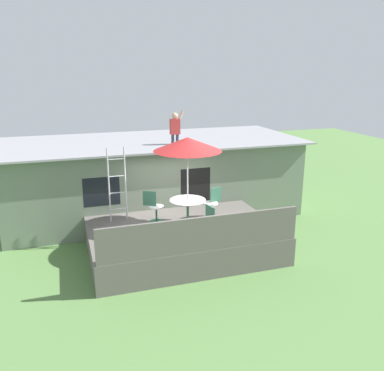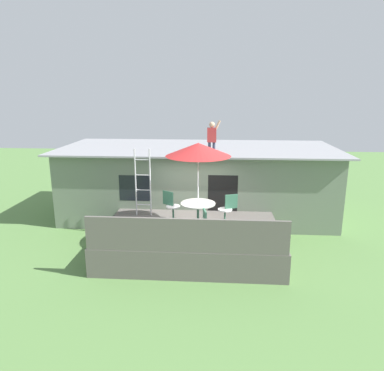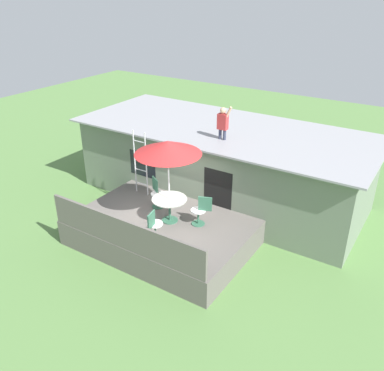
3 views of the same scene
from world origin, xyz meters
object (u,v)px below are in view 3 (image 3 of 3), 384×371
object	(u,v)px
patio_umbrella	(168,147)
patio_chair_left	(157,193)
patio_chair_near	(154,225)
step_ladder	(141,163)
person_figure	(223,121)
patio_table	(170,203)
patio_chair_right	(201,211)

from	to	relation	value
patio_umbrella	patio_chair_left	distance (m)	2.15
patio_chair_left	patio_chair_near	bearing A→B (deg)	-24.14
step_ladder	person_figure	distance (m)	3.02
person_figure	patio_chair_left	bearing A→B (deg)	-121.97
patio_chair_near	patio_table	bearing A→B (deg)	-0.00
patio_chair_right	patio_chair_near	xyz separation A→B (m)	(-0.66, -1.38, 0.00)
patio_table	patio_chair_near	distance (m)	1.08
person_figure	patio_chair_near	xyz separation A→B (m)	(-0.13, -3.54, -2.04)
patio_umbrella	person_figure	world-z (taller)	person_figure
patio_table	patio_chair_left	size ratio (longest dim) A/B	1.13
patio_chair_left	patio_chair_near	distance (m)	1.92
step_ladder	patio_chair_near	world-z (taller)	step_ladder
patio_chair_left	patio_chair_right	world-z (taller)	same
patio_table	patio_umbrella	size ratio (longest dim) A/B	0.41
patio_table	person_figure	world-z (taller)	person_figure
patio_chair_left	patio_chair_right	size ratio (longest dim) A/B	1.00
person_figure	patio_chair_right	xyz separation A→B (m)	(0.53, -2.16, -2.04)
patio_chair_near	patio_umbrella	bearing A→B (deg)	-0.00
patio_table	patio_chair_near	size ratio (longest dim) A/B	1.13
step_ladder	patio_umbrella	bearing A→B (deg)	-27.50
patio_umbrella	person_figure	distance (m)	2.52
step_ladder	person_figure	size ratio (longest dim) A/B	1.98
patio_chair_left	patio_chair_right	bearing A→B (deg)	24.65
patio_table	patio_chair_right	bearing A→B (deg)	20.34
patio_umbrella	patio_chair_near	world-z (taller)	patio_umbrella
patio_table	step_ladder	bearing A→B (deg)	152.50
person_figure	patio_chair_left	world-z (taller)	person_figure
patio_umbrella	patio_chair_right	world-z (taller)	patio_umbrella
patio_umbrella	step_ladder	world-z (taller)	patio_umbrella
person_figure	patio_chair_right	size ratio (longest dim) A/B	1.21
patio_table	person_figure	distance (m)	3.16
patio_chair_right	patio_chair_near	size ratio (longest dim) A/B	1.00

